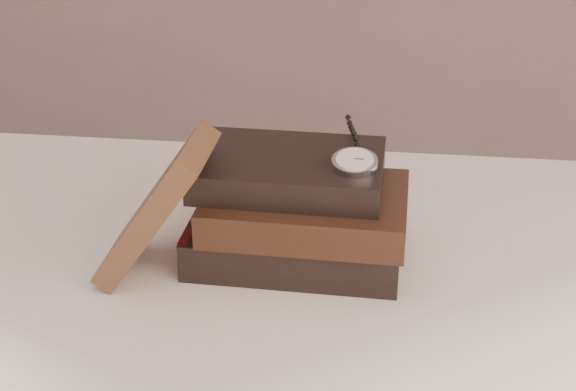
# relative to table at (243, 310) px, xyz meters

# --- Properties ---
(table) EXTENTS (1.00, 0.60, 0.75)m
(table) POSITION_rel_table_xyz_m (0.00, 0.00, 0.00)
(table) COLOR white
(table) RESTS_ON ground
(book_stack) EXTENTS (0.25, 0.17, 0.12)m
(book_stack) POSITION_rel_table_xyz_m (0.07, -0.01, 0.15)
(book_stack) COLOR black
(book_stack) RESTS_ON table
(journal) EXTENTS (0.13, 0.11, 0.16)m
(journal) POSITION_rel_table_xyz_m (-0.08, -0.07, 0.17)
(journal) COLOR #3F2918
(journal) RESTS_ON table
(pocket_watch) EXTENTS (0.05, 0.15, 0.02)m
(pocket_watch) POSITION_rel_table_xyz_m (0.13, -0.02, 0.22)
(pocket_watch) COLOR silver
(pocket_watch) RESTS_ON book_stack
(eyeglasses) EXTENTS (0.10, 0.12, 0.05)m
(eyeglasses) POSITION_rel_table_xyz_m (-0.01, 0.08, 0.16)
(eyeglasses) COLOR silver
(eyeglasses) RESTS_ON book_stack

